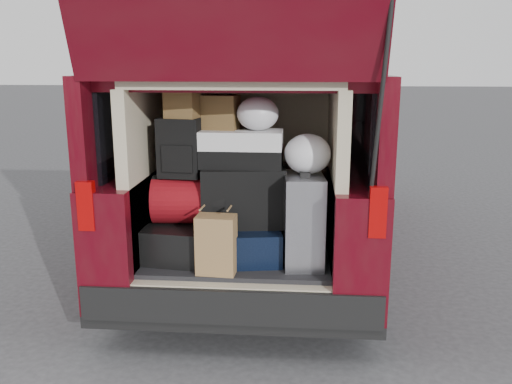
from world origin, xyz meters
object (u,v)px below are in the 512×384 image
backpack (180,148)px  black_soft_case (243,196)px  twotone_duffel (242,149)px  black_hardshell (183,238)px  red_duffel (190,200)px  navy_hardshell (248,242)px  silver_roller (303,220)px  kraft_bag (216,245)px

backpack → black_soft_case: bearing=10.6°
black_soft_case → twotone_duffel: 0.32m
black_hardshell → backpack: size_ratio=1.49×
black_hardshell → red_duffel: 0.29m
navy_hardshell → red_duffel: red_duffel is taller
black_soft_case → silver_roller: bearing=-24.6°
backpack → twotone_duffel: bearing=11.1°
black_hardshell → backpack: backpack is taller
navy_hardshell → silver_roller: 0.43m
silver_roller → twotone_duffel: twotone_duffel is taller
silver_roller → backpack: (-0.82, 0.08, 0.45)m
backpack → twotone_duffel: backpack is taller
black_hardshell → silver_roller: size_ratio=0.98×
navy_hardshell → black_soft_case: size_ratio=0.93×
silver_roller → red_duffel: bearing=167.9°
silver_roller → twotone_duffel: 0.62m
twotone_duffel → kraft_bag: bearing=-109.9°
silver_roller → kraft_bag: silver_roller is taller
black_hardshell → silver_roller: (0.83, -0.10, 0.18)m
navy_hardshell → silver_roller: size_ratio=0.86×
silver_roller → backpack: backpack is taller
kraft_bag → twotone_duffel: (0.13, 0.34, 0.56)m
black_hardshell → navy_hardshell: bearing=4.6°
kraft_bag → navy_hardshell: bearing=64.2°
black_hardshell → red_duffel: size_ratio=1.19×
silver_roller → twotone_duffel: bearing=158.2°
black_soft_case → twotone_duffel: (-0.01, 0.00, 0.32)m
black_hardshell → navy_hardshell: size_ratio=1.14×
kraft_bag → black_soft_case: black_soft_case is taller
kraft_bag → twotone_duffel: twotone_duffel is taller
red_duffel → backpack: (-0.06, -0.02, 0.36)m
kraft_bag → backpack: backpack is taller
black_hardshell → kraft_bag: size_ratio=1.56×
navy_hardshell → twotone_duffel: bearing=123.8°
kraft_bag → red_duffel: 0.44m
silver_roller → black_soft_case: (-0.41, 0.13, 0.12)m
red_duffel → backpack: bearing=-164.4°
navy_hardshell → black_soft_case: 0.32m
kraft_bag → red_duffel: (-0.22, 0.31, 0.21)m
silver_roller → backpack: bearing=169.8°
navy_hardshell → silver_roller: bearing=-21.6°
navy_hardshell → red_duffel: (-0.39, 0.02, 0.28)m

